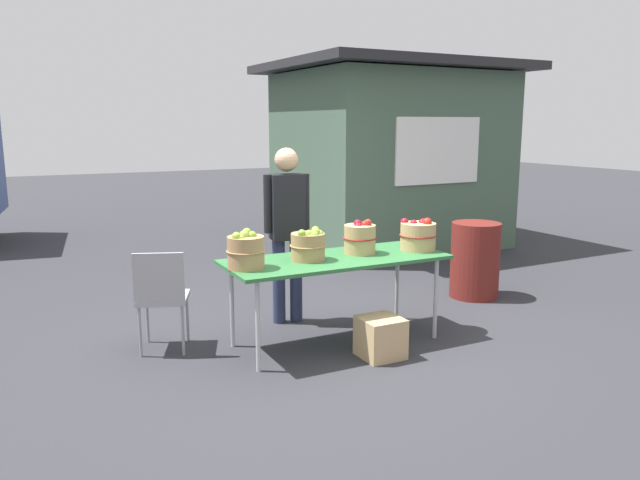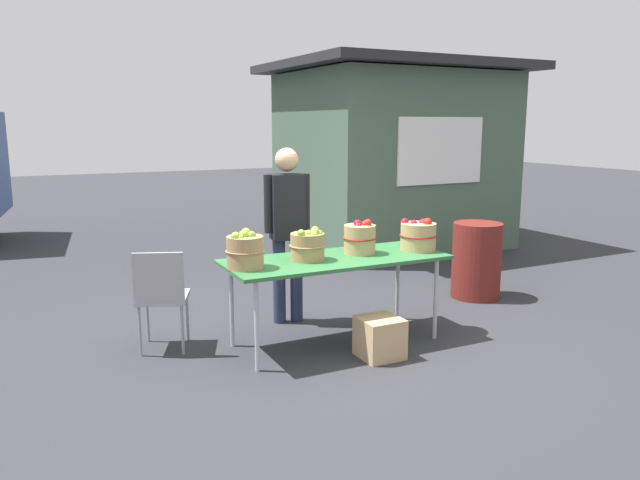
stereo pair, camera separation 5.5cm
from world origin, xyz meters
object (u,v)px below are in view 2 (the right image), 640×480
apple_basket_green_0 (245,251)px  apple_basket_red_0 (360,238)px  market_table (336,263)px  folding_chair (161,292)px  produce_crate (380,338)px  vendor_adult (287,221)px  apple_basket_red_1 (418,236)px  trash_barrel (476,260)px  apple_basket_green_1 (308,245)px

apple_basket_green_0 → apple_basket_red_0: (1.08, 0.09, 0.00)m
market_table → folding_chair: 1.46m
apple_basket_green_0 → apple_basket_red_0: bearing=4.5°
apple_basket_green_0 → folding_chair: apple_basket_green_0 is taller
produce_crate → apple_basket_green_0: bearing=155.8°
apple_basket_red_0 → vendor_adult: bearing=122.4°
folding_chair → apple_basket_red_1: bearing=-171.6°
apple_basket_red_1 → vendor_adult: bearing=141.7°
folding_chair → apple_basket_red_0: bearing=-172.1°
vendor_adult → produce_crate: 1.45m
market_table → trash_barrel: trash_barrel is taller
apple_basket_green_1 → folding_chair: apple_basket_green_1 is taller
apple_basket_red_0 → vendor_adult: vendor_adult is taller
vendor_adult → apple_basket_green_1: bearing=89.4°
apple_basket_green_0 → trash_barrel: bearing=12.0°
apple_basket_red_1 → folding_chair: (-2.19, 0.49, -0.37)m
apple_basket_red_0 → apple_basket_red_1: size_ratio=0.91×
apple_basket_green_0 → folding_chair: size_ratio=0.37×
market_table → produce_crate: 0.73m
apple_basket_red_1 → trash_barrel: size_ratio=0.41×
market_table → trash_barrel: size_ratio=2.32×
apple_basket_green_1 → apple_basket_red_1: size_ratio=0.90×
market_table → apple_basket_green_0: 0.84m
market_table → apple_basket_red_0: bearing=12.4°
apple_basket_red_0 → folding_chair: (-1.65, 0.38, -0.38)m
apple_basket_green_0 → apple_basket_green_1: apple_basket_green_0 is taller
apple_basket_red_0 → trash_barrel: bearing=16.4°
market_table → apple_basket_red_0: (0.27, 0.06, 0.18)m
market_table → apple_basket_red_1: size_ratio=5.69×
apple_basket_green_0 → folding_chair: bearing=140.2°
apple_basket_green_1 → apple_basket_red_0: 0.52m
apple_basket_green_1 → produce_crate: bearing=-49.2°
market_table → apple_basket_red_0: size_ratio=6.24×
apple_basket_green_0 → trash_barrel: size_ratio=0.38×
vendor_adult → folding_chair: vendor_adult is taller
trash_barrel → apple_basket_green_1: bearing=-166.1°
vendor_adult → apple_basket_red_0: bearing=130.9°
apple_basket_red_0 → apple_basket_red_1: (0.54, -0.10, -0.01)m
apple_basket_red_1 → produce_crate: bearing=-147.1°
apple_basket_red_0 → folding_chair: apple_basket_red_0 is taller
vendor_adult → produce_crate: bearing=113.0°
folding_chair → trash_barrel: bearing=-156.8°
apple_basket_red_1 → folding_chair: size_ratio=0.39×
apple_basket_green_0 → apple_basket_red_1: 1.62m
market_table → produce_crate: bearing=-70.8°
apple_basket_red_1 → produce_crate: apple_basket_red_1 is taller
trash_barrel → produce_crate: 2.15m
apple_basket_red_0 → folding_chair: bearing=166.9°
apple_basket_green_0 → produce_crate: (0.98, -0.44, -0.73)m
apple_basket_red_1 → apple_basket_red_0: bearing=169.0°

